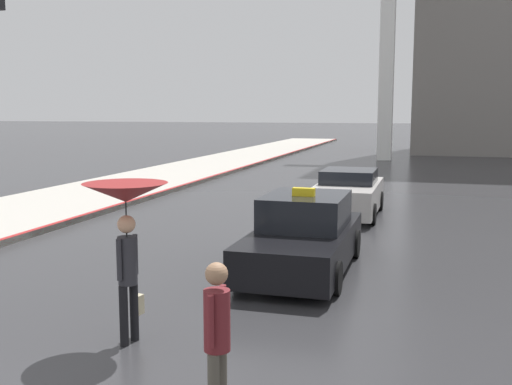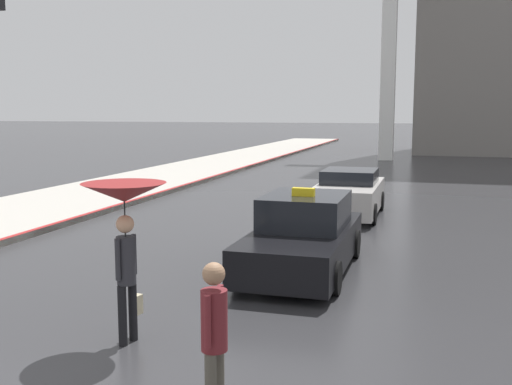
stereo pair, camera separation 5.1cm
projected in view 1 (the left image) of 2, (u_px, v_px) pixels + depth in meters
name	position (u px, v px, depth m)	size (l,w,h in m)	color
taxi	(304.00, 237.00, 11.95)	(1.91, 4.49, 1.67)	black
sedan_red	(348.00, 194.00, 18.24)	(1.91, 4.17, 1.39)	#B7B2AD
pedestrian_with_umbrella	(126.00, 210.00, 8.01)	(1.13, 1.13, 2.22)	black
pedestrian_man	(217.00, 332.00, 5.99)	(0.27, 0.42, 1.70)	#4C473D
monument_cross	(388.00, 8.00, 37.52)	(7.42, 0.90, 16.87)	white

